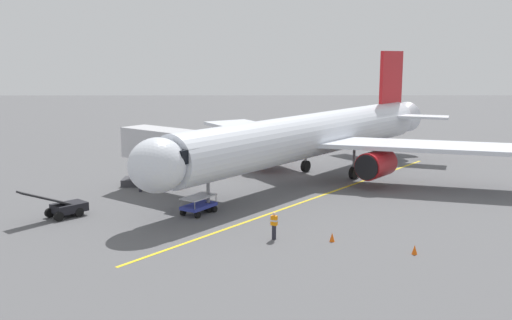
{
  "coord_description": "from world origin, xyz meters",
  "views": [
    {
      "loc": [
        4.6,
        52.73,
        11.06
      ],
      "look_at": [
        4.33,
        8.09,
        3.0
      ],
      "focal_mm": 40.83,
      "sensor_mm": 36.0,
      "label": 1
    }
  ],
  "objects": [
    {
      "name": "ground_crew_marshaller",
      "position": [
        3.3,
        18.69,
        0.89
      ],
      "size": [
        0.47,
        0.41,
        1.71
      ],
      "color": "#23232D",
      "rests_on": "ground"
    },
    {
      "name": "ground_crew_wing_walker",
      "position": [
        13.82,
        6.14,
        0.89
      ],
      "size": [
        0.47,
        0.41,
        1.71
      ],
      "color": "#23232D",
      "rests_on": "ground"
    },
    {
      "name": "belt_loader_near_nose",
      "position": [
        17.59,
        13.61,
        0.71
      ],
      "size": [
        4.04,
        4.13,
        2.32
      ],
      "color": "black",
      "rests_on": "ground"
    },
    {
      "name": "safety_cone_nose_right",
      "position": [
        10.42,
        4.73,
        0.28
      ],
      "size": [
        0.32,
        0.32,
        0.55
      ],
      "primitive_type": "cone",
      "color": "#F2590F",
      "rests_on": "ground"
    },
    {
      "name": "airplane",
      "position": [
        -0.84,
        1.62,
        4.0
      ],
      "size": [
        31.92,
        34.1,
        11.5
      ],
      "color": "silver",
      "rests_on": "ground"
    },
    {
      "name": "apron_lead_in_line",
      "position": [
        -0.67,
        7.84,
        0.01
      ],
      "size": [
        25.17,
        31.38,
        0.01
      ],
      "primitive_type": "cube",
      "rotation": [
        0.0,
        0.0,
        -0.67
      ],
      "color": "yellow",
      "rests_on": "ground"
    },
    {
      "name": "jet_bridge",
      "position": [
        10.4,
        7.08,
        3.76
      ],
      "size": [
        10.12,
        8.76,
        5.4
      ],
      "color": "#B7B7BC",
      "rests_on": "ground"
    },
    {
      "name": "safety_cone_wing_starboard",
      "position": [
        -4.53,
        21.48,
        0.28
      ],
      "size": [
        0.32,
        0.32,
        0.55
      ],
      "primitive_type": "cone",
      "color": "#F2590F",
      "rests_on": "ground"
    },
    {
      "name": "ground_plane",
      "position": [
        0.0,
        0.0,
        0.0
      ],
      "size": [
        220.0,
        220.0,
        0.0
      ],
      "primitive_type": "plane",
      "color": "#565659"
    },
    {
      "name": "safety_cone_wing_port",
      "position": [
        10.73,
        5.44,
        0.28
      ],
      "size": [
        0.32,
        0.32,
        0.55
      ],
      "primitive_type": "cone",
      "color": "#F2590F",
      "rests_on": "ground"
    },
    {
      "name": "baggage_cart_portside",
      "position": [
        8.41,
        12.85,
        0.66
      ],
      "size": [
        2.61,
        2.94,
        1.27
      ],
      "color": "#2D3899",
      "rests_on": "ground"
    },
    {
      "name": "safety_cone_nose_left",
      "position": [
        -0.19,
        19.17,
        0.28
      ],
      "size": [
        0.32,
        0.32,
        0.55
      ],
      "primitive_type": "cone",
      "color": "#F2590F",
      "rests_on": "ground"
    }
  ]
}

